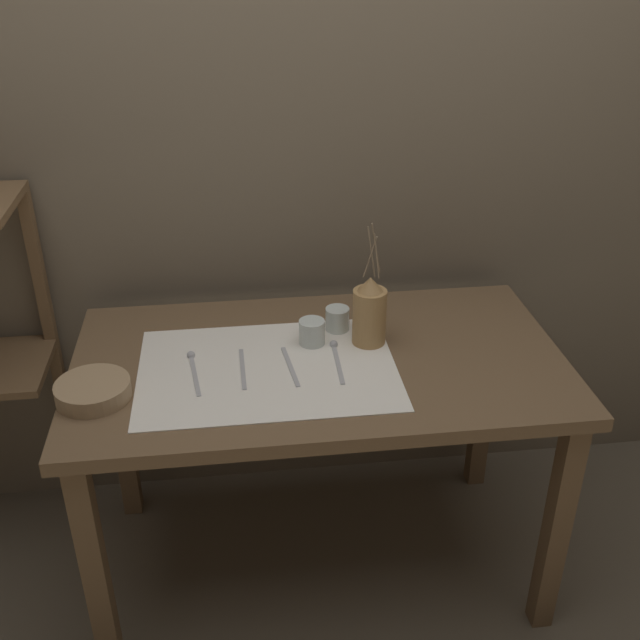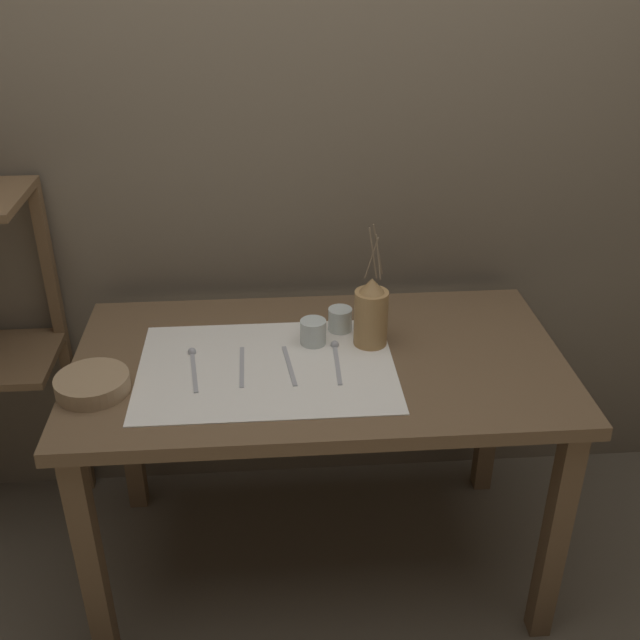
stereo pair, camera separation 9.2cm
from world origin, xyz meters
name	(u,v)px [view 2 (the right image)]	position (x,y,z in m)	size (l,w,h in m)	color
ground_plane	(319,559)	(0.00, 0.00, 0.00)	(12.00, 12.00, 0.00)	brown
stone_wall_back	(307,162)	(0.00, 0.49, 1.20)	(7.00, 0.06, 2.40)	#6B5E4C
wooden_table	(319,387)	(0.00, 0.00, 0.69)	(1.38, 0.77, 0.78)	brown
linen_cloth	(267,367)	(-0.15, -0.04, 0.79)	(0.71, 0.50, 0.00)	white
pitcher_with_flowers	(371,314)	(0.15, 0.06, 0.88)	(0.10, 0.10, 0.37)	#A87F4C
wooden_bowl	(92,384)	(-0.60, -0.13, 0.81)	(0.19, 0.19, 0.05)	#9E7F5B
glass_tumbler_near	(313,332)	(-0.01, 0.08, 0.82)	(0.08, 0.08, 0.07)	silver
glass_tumbler_far	(340,319)	(0.07, 0.15, 0.82)	(0.07, 0.07, 0.07)	silver
spoon_inner	(193,360)	(-0.35, 0.00, 0.79)	(0.04, 0.22, 0.02)	#A8A8AD
knife_center	(242,367)	(-0.22, -0.04, 0.79)	(0.01, 0.21, 0.00)	#A8A8AD
fork_outer	(289,366)	(-0.08, -0.05, 0.79)	(0.04, 0.20, 0.00)	#A8A8AD
spoon_outer	(336,353)	(0.05, 0.01, 0.79)	(0.02, 0.22, 0.02)	#A8A8AD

